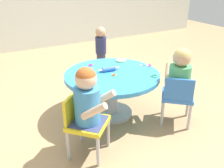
# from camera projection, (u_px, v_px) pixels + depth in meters

# --- Properties ---
(ground_plane) EXTENTS (10.00, 10.00, 0.00)m
(ground_plane) POSITION_uv_depth(u_px,v_px,m) (112.00, 113.00, 2.72)
(ground_plane) COLOR tan
(craft_table) EXTENTS (0.98, 0.98, 0.48)m
(craft_table) POSITION_uv_depth(u_px,v_px,m) (112.00, 82.00, 2.56)
(craft_table) COLOR silver
(craft_table) RESTS_ON ground
(child_chair_left) EXTENTS (0.42, 0.42, 0.54)m
(child_chair_left) POSITION_uv_depth(u_px,v_px,m) (84.00, 122.00, 2.02)
(child_chair_left) COLOR #B7B7BC
(child_chair_left) RESTS_ON ground
(seated_child_left) EXTENTS (0.43, 0.44, 0.51)m
(seated_child_left) POSITION_uv_depth(u_px,v_px,m) (87.00, 98.00, 1.91)
(seated_child_left) COLOR #3F4772
(seated_child_left) RESTS_ON ground
(child_chair_right) EXTENTS (0.42, 0.42, 0.54)m
(child_chair_right) POSITION_uv_depth(u_px,v_px,m) (177.00, 96.00, 2.43)
(child_chair_right) COLOR #B7B7BC
(child_chair_right) RESTS_ON ground
(seated_child_right) EXTENTS (0.43, 0.44, 0.51)m
(seated_child_right) POSITION_uv_depth(u_px,v_px,m) (180.00, 74.00, 2.37)
(seated_child_right) COLOR #3F4772
(seated_child_right) RESTS_ON ground
(toddler_standing) EXTENTS (0.17, 0.17, 0.67)m
(toddler_standing) POSITION_uv_depth(u_px,v_px,m) (101.00, 47.00, 3.83)
(toddler_standing) COLOR #33384C
(toddler_standing) RESTS_ON ground
(rolling_pin) EXTENTS (0.23, 0.06, 0.05)m
(rolling_pin) POSITION_uv_depth(u_px,v_px,m) (109.00, 69.00, 2.57)
(rolling_pin) COLOR #3F72CC
(rolling_pin) RESTS_ON craft_table
(craft_scissors) EXTENTS (0.14, 0.11, 0.01)m
(craft_scissors) POSITION_uv_depth(u_px,v_px,m) (147.00, 65.00, 2.73)
(craft_scissors) COLOR silver
(craft_scissors) RESTS_ON craft_table
(playdough_blob_0) EXTENTS (0.12, 0.12, 0.02)m
(playdough_blob_0) POSITION_uv_depth(u_px,v_px,m) (121.00, 60.00, 2.86)
(playdough_blob_0) COLOR #B2E58C
(playdough_blob_0) RESTS_ON craft_table
(cookie_cutter_0) EXTENTS (0.05, 0.05, 0.01)m
(cookie_cutter_0) POSITION_uv_depth(u_px,v_px,m) (114.00, 75.00, 2.48)
(cookie_cutter_0) COLOR orange
(cookie_cutter_0) RESTS_ON craft_table
(cookie_cutter_1) EXTENTS (0.05, 0.05, 0.01)m
(cookie_cutter_1) POSITION_uv_depth(u_px,v_px,m) (91.00, 65.00, 2.73)
(cookie_cutter_1) COLOR #D83FA5
(cookie_cutter_1) RESTS_ON craft_table
(cookie_cutter_2) EXTENTS (0.07, 0.07, 0.01)m
(cookie_cutter_2) POSITION_uv_depth(u_px,v_px,m) (154.00, 76.00, 2.45)
(cookie_cutter_2) COLOR #4CB259
(cookie_cutter_2) RESTS_ON craft_table
(cookie_cutter_3) EXTENTS (0.05, 0.05, 0.01)m
(cookie_cutter_3) POSITION_uv_depth(u_px,v_px,m) (102.00, 72.00, 2.55)
(cookie_cutter_3) COLOR #3F99D8
(cookie_cutter_3) RESTS_ON craft_table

